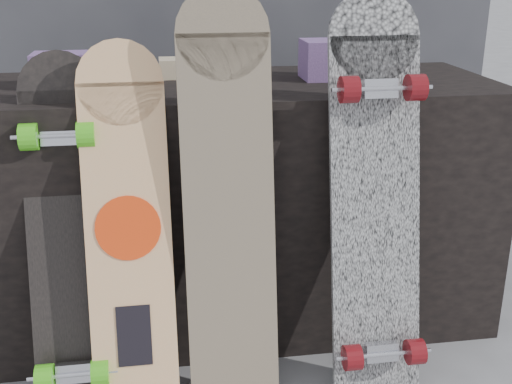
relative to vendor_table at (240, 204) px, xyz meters
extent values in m
cube|color=black|center=(0.00, 0.00, 0.00)|extent=(1.60, 0.60, 0.80)
cube|color=#453165|center=(-0.52, 0.01, 0.45)|extent=(0.18, 0.12, 0.10)
cube|color=#453165|center=(0.28, 0.03, 0.46)|extent=(0.14, 0.14, 0.12)
cube|color=#D1B78C|center=(-0.13, 0.12, 0.43)|extent=(0.22, 0.10, 0.06)
cube|color=beige|center=(-0.34, -0.40, 0.03)|extent=(0.22, 0.25, 0.86)
cylinder|color=beige|center=(-0.34, -0.28, 0.46)|extent=(0.22, 0.07, 0.22)
cylinder|color=#F53D0F|center=(-0.34, -0.39, 0.10)|extent=(0.17, 0.05, 0.16)
cube|color=black|center=(-0.34, -0.47, -0.17)|extent=(0.09, 0.05, 0.16)
cube|color=tan|center=(-0.08, -0.41, 0.09)|extent=(0.24, 0.20, 0.99)
cylinder|color=tan|center=(-0.08, -0.32, 0.58)|extent=(0.24, 0.06, 0.24)
cube|color=silver|center=(0.32, -0.41, 0.08)|extent=(0.25, 0.22, 0.97)
cylinder|color=silver|center=(0.32, -0.30, 0.57)|extent=(0.25, 0.07, 0.25)
cube|color=silver|center=(0.32, -0.52, -0.26)|extent=(0.09, 0.04, 0.06)
cylinder|color=maroon|center=(0.23, -0.54, -0.25)|extent=(0.05, 0.07, 0.07)
cylinder|color=maroon|center=(0.41, -0.54, -0.25)|extent=(0.05, 0.07, 0.07)
cube|color=silver|center=(0.32, -0.37, 0.44)|extent=(0.09, 0.04, 0.06)
cylinder|color=maroon|center=(0.23, -0.39, 0.45)|extent=(0.05, 0.07, 0.07)
cylinder|color=maroon|center=(0.41, -0.39, 0.45)|extent=(0.05, 0.07, 0.07)
cube|color=black|center=(-0.51, -0.34, 0.02)|extent=(0.21, 0.26, 0.84)
cylinder|color=black|center=(-0.51, -0.21, 0.43)|extent=(0.21, 0.08, 0.21)
cube|color=silver|center=(-0.51, -0.47, -0.27)|extent=(0.09, 0.04, 0.06)
cylinder|color=#48C11B|center=(-0.58, -0.49, -0.27)|extent=(0.04, 0.07, 0.07)
cylinder|color=#48C11B|center=(-0.44, -0.49, -0.27)|extent=(0.05, 0.07, 0.07)
cube|color=silver|center=(-0.51, -0.29, 0.33)|extent=(0.09, 0.04, 0.06)
cylinder|color=#48C11B|center=(-0.58, -0.31, 0.33)|extent=(0.04, 0.07, 0.07)
cylinder|color=#48C11B|center=(-0.44, -0.31, 0.33)|extent=(0.05, 0.07, 0.07)
camera|label=1|loc=(-0.25, -1.95, 0.76)|focal=45.00mm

